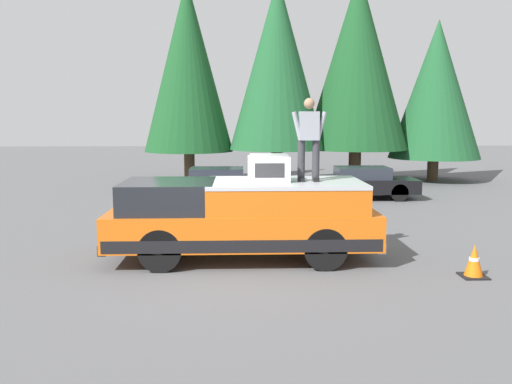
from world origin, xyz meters
The scene contains 11 objects.
ground_plane centered at (0.00, 0.00, 0.00)m, with size 90.00×90.00×0.00m, color #565659.
pickup_truck centered at (0.40, -0.63, 0.87)m, with size 2.01×5.54×1.65m.
compressor_unit centered at (0.29, -1.16, 1.93)m, with size 0.65×0.84×0.56m.
person_on_truck_bed centered at (0.34, -1.98, 2.55)m, with size 0.29×0.72×1.69m.
parked_car_black centered at (8.70, -4.99, 0.58)m, with size 1.64×4.10×1.16m.
parked_car_white centered at (8.54, 0.29, 0.58)m, with size 1.64×4.10×1.16m.
traffic_cone centered at (-1.03, -4.92, 0.29)m, with size 0.47×0.47×0.62m.
conifer_far_left centered at (14.05, -9.64, 4.19)m, with size 4.15×4.15×7.34m.
conifer_left centered at (13.83, -5.92, 5.42)m, with size 4.67×4.67×9.35m.
conifer_center_left centered at (12.97, -2.27, 5.20)m, with size 4.15×4.15×8.86m.
conifer_center_right centered at (13.64, 1.64, 5.18)m, with size 3.94×3.94×8.95m.
Camera 1 is at (-10.57, -0.53, 2.95)m, focal length 37.63 mm.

